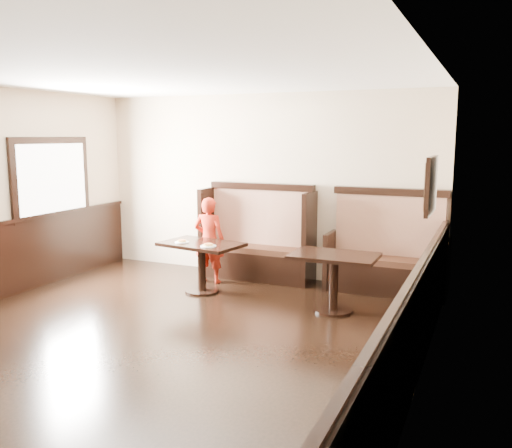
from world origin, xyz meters
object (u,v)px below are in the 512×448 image
Objects in this scene: child at (209,240)px; table_main at (202,254)px; booth_main at (258,244)px; table_neighbor at (334,269)px; booth_neighbor at (386,258)px.

table_main is at bearing 99.13° from child.
child is at bearing -134.47° from booth_main.
booth_main reaches higher than table_main.
table_neighbor is (1.92, -0.09, 0.01)m from table_main.
child is (-2.07, 0.58, 0.09)m from table_neighbor.
table_main is 0.52m from child.
table_neighbor is at bearing -110.79° from booth_neighbor.
table_neighbor is (1.52, -1.14, 0.02)m from booth_main.
booth_neighbor reaches higher than child.
child reaches higher than table_main.
booth_main is 1.06× the size of booth_neighbor.
table_neighbor is (-0.43, -1.14, 0.06)m from booth_neighbor.
booth_main is 1.13m from table_main.
booth_neighbor is 1.38× the size of table_main.
booth_neighbor is at bearing -174.88° from child.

